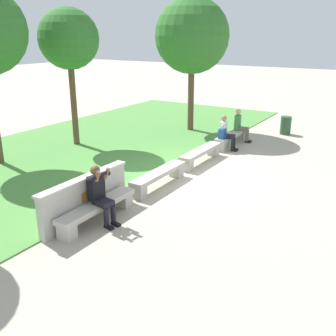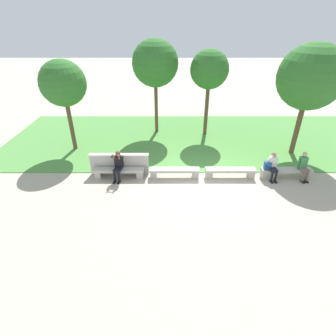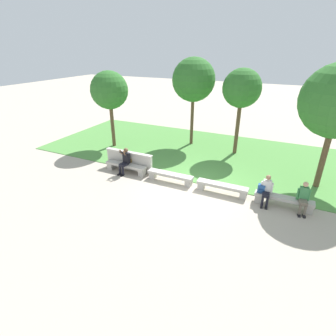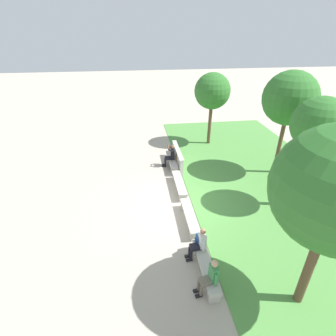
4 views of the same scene
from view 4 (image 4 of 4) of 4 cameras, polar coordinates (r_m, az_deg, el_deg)
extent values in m
plane|color=#B2A593|center=(12.06, 3.45, -7.94)|extent=(80.00, 80.00, 0.00)
cube|color=#518E42|center=(13.49, 22.16, -5.84)|extent=(21.81, 8.00, 0.03)
cube|color=#B7B2A8|center=(15.02, 0.83, 1.82)|extent=(2.25, 0.40, 0.12)
cube|color=#B7B2A8|center=(15.96, 0.33, 2.63)|extent=(0.28, 0.34, 0.33)
cube|color=#B7B2A8|center=(14.31, 1.38, -0.69)|extent=(0.28, 0.34, 0.33)
cube|color=#B7B2A8|center=(12.86, 2.47, -3.23)|extent=(2.25, 0.40, 0.12)
cube|color=#B7B2A8|center=(13.77, 1.78, -1.95)|extent=(0.28, 0.34, 0.33)
cube|color=#B7B2A8|center=(12.21, 3.20, -6.46)|extent=(0.28, 0.34, 0.33)
cube|color=#B7B2A8|center=(10.85, 4.76, -10.23)|extent=(2.25, 0.40, 0.12)
cube|color=#B7B2A8|center=(11.72, 3.76, -8.20)|extent=(0.28, 0.34, 0.33)
cube|color=#B7B2A8|center=(10.31, 5.83, -14.47)|extent=(0.28, 0.34, 0.33)
cube|color=#B7B2A8|center=(9.10, 8.22, -20.11)|extent=(2.25, 0.40, 0.12)
cube|color=#B7B2A8|center=(9.88, 6.66, -16.92)|extent=(0.28, 0.34, 0.33)
cube|color=#B7B2A8|center=(8.72, 9.87, -25.67)|extent=(0.28, 0.34, 0.33)
cube|color=#B7B2A8|center=(15.04, 2.12, 2.19)|extent=(2.64, 0.18, 0.95)
cube|color=beige|center=(14.82, 2.15, 3.93)|extent=(2.70, 0.24, 0.06)
cube|color=olive|center=(14.97, 1.75, 2.56)|extent=(0.44, 0.02, 0.22)
cube|color=black|center=(15.26, -0.84, 0.75)|extent=(0.14, 0.25, 0.06)
cylinder|color=black|center=(15.16, -0.58, 1.45)|extent=(0.11, 0.11, 0.42)
cube|color=black|center=(15.09, -0.88, 0.40)|extent=(0.14, 0.25, 0.06)
cylinder|color=black|center=(14.98, -0.61, 1.10)|extent=(0.11, 0.11, 0.42)
cube|color=black|center=(14.94, 0.13, 2.18)|extent=(0.37, 0.46, 0.12)
cube|color=black|center=(14.82, 1.02, 3.14)|extent=(0.37, 0.27, 0.56)
sphere|color=brown|center=(14.64, 1.03, 4.62)|extent=(0.22, 0.22, 0.22)
cylinder|color=black|center=(14.87, 0.65, 4.47)|extent=(0.14, 0.32, 0.21)
cylinder|color=brown|center=(14.78, 0.10, 4.65)|extent=(0.13, 0.20, 0.27)
cylinder|color=black|center=(14.52, 0.62, 3.85)|extent=(0.14, 0.32, 0.21)
cylinder|color=brown|center=(14.55, 0.07, 4.25)|extent=(0.09, 0.19, 0.27)
cube|color=black|center=(14.65, -0.15, 4.60)|extent=(0.15, 0.04, 0.08)
cube|color=black|center=(9.77, 4.33, -18.56)|extent=(0.12, 0.23, 0.06)
cylinder|color=black|center=(9.63, 4.73, -17.64)|extent=(0.10, 0.10, 0.42)
cube|color=black|center=(9.66, 4.65, -19.32)|extent=(0.12, 0.23, 0.06)
cylinder|color=black|center=(9.52, 5.06, -18.40)|extent=(0.10, 0.10, 0.42)
cube|color=black|center=(9.42, 6.06, -16.69)|extent=(0.31, 0.42, 0.12)
cube|color=silver|center=(9.30, 7.48, -15.31)|extent=(0.34, 0.23, 0.52)
sphere|color=#9E7051|center=(9.03, 7.64, -13.53)|extent=(0.20, 0.20, 0.20)
cylinder|color=silver|center=(9.46, 6.93, -14.74)|extent=(0.08, 0.08, 0.48)
cylinder|color=silver|center=(9.20, 7.76, -16.39)|extent=(0.08, 0.08, 0.48)
cube|color=black|center=(8.92, 6.25, -25.00)|extent=(0.13, 0.23, 0.06)
cylinder|color=#6B6051|center=(8.77, 6.73, -24.08)|extent=(0.10, 0.10, 0.42)
cube|color=black|center=(8.83, 6.73, -25.89)|extent=(0.13, 0.23, 0.06)
cylinder|color=#6B6051|center=(8.67, 7.22, -24.97)|extent=(0.10, 0.10, 0.42)
cube|color=#6B6051|center=(8.56, 8.30, -23.11)|extent=(0.34, 0.44, 0.12)
cube|color=#3D894C|center=(8.43, 9.90, -21.59)|extent=(0.35, 0.25, 0.52)
sphere|color=tan|center=(8.13, 10.14, -19.83)|extent=(0.20, 0.20, 0.20)
cylinder|color=#3D894C|center=(8.57, 9.14, -20.88)|extent=(0.08, 0.08, 0.48)
cylinder|color=#3D894C|center=(8.35, 10.36, -22.83)|extent=(0.08, 0.08, 0.48)
cube|color=#234C8C|center=(9.52, 6.82, -15.16)|extent=(0.28, 0.20, 0.36)
cube|color=navy|center=(9.55, 6.13, -15.55)|extent=(0.20, 0.06, 0.16)
torus|color=black|center=(9.38, 6.90, -14.28)|extent=(0.10, 0.02, 0.10)
cylinder|color=brown|center=(8.47, 28.56, -17.93)|extent=(0.26, 0.26, 3.01)
cylinder|color=brown|center=(17.85, 9.08, 9.57)|extent=(0.22, 0.22, 2.87)
sphere|color=#2D6B28|center=(17.28, 9.63, 16.19)|extent=(2.25, 2.25, 2.25)
cylinder|color=brown|center=(14.99, 23.12, 4.67)|extent=(0.20, 0.20, 3.31)
sphere|color=#2D6B28|center=(14.27, 25.03, 13.61)|extent=(2.61, 2.61, 2.61)
cylinder|color=brown|center=(12.54, 27.62, -1.31)|extent=(0.22, 0.22, 3.20)
sphere|color=#2D6B28|center=(11.71, 30.10, 8.24)|extent=(2.13, 2.13, 2.13)
camera|label=1|loc=(19.79, -18.88, 18.14)|focal=42.00mm
camera|label=2|loc=(13.72, -46.51, 16.92)|focal=28.00mm
camera|label=3|loc=(10.22, -61.04, 7.06)|focal=28.00mm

